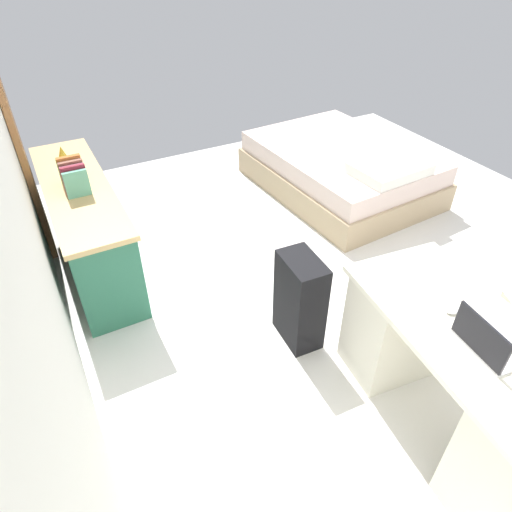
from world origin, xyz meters
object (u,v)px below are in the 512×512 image
(suitcase_black, at_px, (300,301))
(computer_mouse, at_px, (454,310))
(credenza, at_px, (87,226))
(laptop, at_px, (487,342))
(figurine_small, at_px, (62,152))
(desk, at_px, (456,380))
(bed, at_px, (341,169))

(suitcase_black, xyz_separation_m, computer_mouse, (-0.82, -0.40, 0.43))
(credenza, relative_size, laptop, 5.39)
(credenza, xyz_separation_m, computer_mouse, (-2.36, -1.49, 0.39))
(laptop, bearing_deg, computer_mouse, -15.72)
(computer_mouse, height_order, figurine_small, figurine_small)
(credenza, height_order, computer_mouse, computer_mouse)
(desk, bearing_deg, credenza, 29.94)
(desk, height_order, laptop, laptop)
(desk, height_order, computer_mouse, computer_mouse)
(desk, distance_m, laptop, 0.42)
(credenza, relative_size, figurine_small, 16.36)
(desk, height_order, credenza, same)
(laptop, height_order, computer_mouse, laptop)
(bed, distance_m, computer_mouse, 2.73)
(desk, xyz_separation_m, computer_mouse, (0.17, -0.03, 0.38))
(laptop, distance_m, figurine_small, 3.45)
(laptop, height_order, figurine_small, laptop)
(desk, distance_m, bed, 2.84)
(figurine_small, bearing_deg, laptop, -155.77)
(bed, xyz_separation_m, suitcase_black, (-1.60, 1.54, 0.10))
(desk, bearing_deg, figurine_small, 25.44)
(suitcase_black, distance_m, laptop, 1.21)
(credenza, distance_m, computer_mouse, 2.81)
(credenza, bearing_deg, laptop, -151.56)
(credenza, distance_m, bed, 2.63)
(laptop, bearing_deg, bed, -24.38)
(laptop, bearing_deg, credenza, 28.44)
(bed, relative_size, figurine_small, 18.00)
(credenza, relative_size, computer_mouse, 18.00)
(laptop, bearing_deg, figurine_small, 24.23)
(bed, height_order, figurine_small, figurine_small)
(credenza, distance_m, suitcase_black, 1.88)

